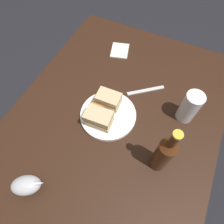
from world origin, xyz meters
TOP-DOWN VIEW (x-y plane):
  - ground_plane at (0.00, 0.00)m, footprint 6.00×6.00m
  - dining_table at (0.00, 0.00)m, footprint 1.16×0.88m
  - plate at (-0.02, 0.03)m, footprint 0.24×0.24m
  - sandwich_half_left at (0.03, 0.05)m, footprint 0.07×0.10m
  - sandwich_half_right at (-0.07, 0.05)m, footprint 0.08×0.11m
  - potato_wedge_front at (-0.01, 0.06)m, footprint 0.03×0.05m
  - potato_wedge_middle at (0.00, 0.09)m, footprint 0.05×0.05m
  - potato_wedge_back at (-0.04, 0.06)m, footprint 0.02×0.04m
  - pint_glass at (0.12, -0.27)m, footprint 0.07×0.07m
  - gravy_boat at (-0.40, 0.15)m, footprint 0.11×0.12m
  - cider_bottle at (-0.13, -0.23)m, footprint 0.06×0.06m
  - napkin at (0.37, 0.14)m, footprint 0.13×0.12m
  - fork at (0.18, -0.07)m, footprint 0.12×0.15m

SIDE VIEW (x-z plane):
  - ground_plane at x=0.00m, z-range 0.00..0.00m
  - dining_table at x=0.00m, z-range 0.00..0.70m
  - fork at x=0.18m, z-range 0.70..0.71m
  - napkin at x=0.37m, z-range 0.70..0.71m
  - plate at x=-0.02m, z-range 0.70..0.72m
  - potato_wedge_back at x=-0.04m, z-range 0.72..0.73m
  - potato_wedge_middle at x=0.00m, z-range 0.72..0.74m
  - potato_wedge_front at x=-0.01m, z-range 0.72..0.74m
  - gravy_boat at x=-0.40m, z-range 0.71..0.78m
  - sandwich_half_left at x=0.03m, z-range 0.72..0.78m
  - sandwich_half_right at x=-0.07m, z-range 0.72..0.79m
  - pint_glass at x=0.12m, z-range 0.69..0.84m
  - cider_bottle at x=-0.13m, z-range 0.67..0.95m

